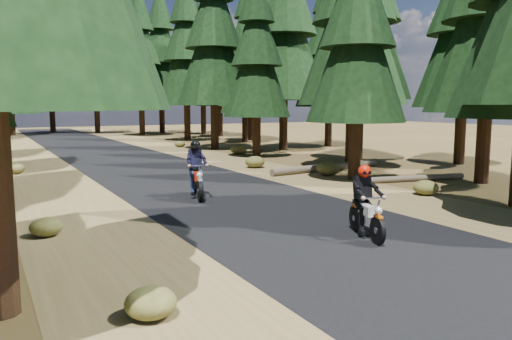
% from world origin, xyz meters
% --- Properties ---
extents(ground, '(120.00, 120.00, 0.00)m').
position_xyz_m(ground, '(0.00, 0.00, 0.00)').
color(ground, '#49391A').
rests_on(ground, ground).
extents(road, '(6.00, 100.00, 0.01)m').
position_xyz_m(road, '(0.00, 5.00, 0.01)').
color(road, black).
rests_on(road, ground).
extents(shoulder_l, '(3.20, 100.00, 0.01)m').
position_xyz_m(shoulder_l, '(-4.60, 5.00, 0.00)').
color(shoulder_l, brown).
rests_on(shoulder_l, ground).
extents(shoulder_r, '(3.20, 100.00, 0.01)m').
position_xyz_m(shoulder_r, '(4.60, 5.00, 0.00)').
color(shoulder_r, brown).
rests_on(shoulder_r, ground).
extents(pine_forest, '(34.59, 55.08, 16.32)m').
position_xyz_m(pine_forest, '(-0.02, 21.05, 7.89)').
color(pine_forest, black).
rests_on(pine_forest, ground).
extents(log_near, '(6.20, 1.05, 0.32)m').
position_xyz_m(log_near, '(6.71, 7.09, 0.16)').
color(log_near, '#4C4233').
rests_on(log_near, ground).
extents(log_far, '(4.50, 1.11, 0.24)m').
position_xyz_m(log_far, '(7.72, 2.98, 0.12)').
color(log_far, '#4C4233').
rests_on(log_far, ground).
extents(understory_shrubs, '(14.79, 30.64, 0.64)m').
position_xyz_m(understory_shrubs, '(0.85, 8.39, 0.27)').
color(understory_shrubs, '#474C1E').
rests_on(understory_shrubs, ground).
extents(rider_lead, '(1.05, 1.87, 1.60)m').
position_xyz_m(rider_lead, '(0.61, -2.44, 0.54)').
color(rider_lead, silver).
rests_on(rider_lead, road).
extents(rider_follow, '(1.09, 2.11, 1.81)m').
position_xyz_m(rider_follow, '(-0.88, 3.76, 0.61)').
color(rider_follow, '#A9210B').
rests_on(rider_follow, road).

